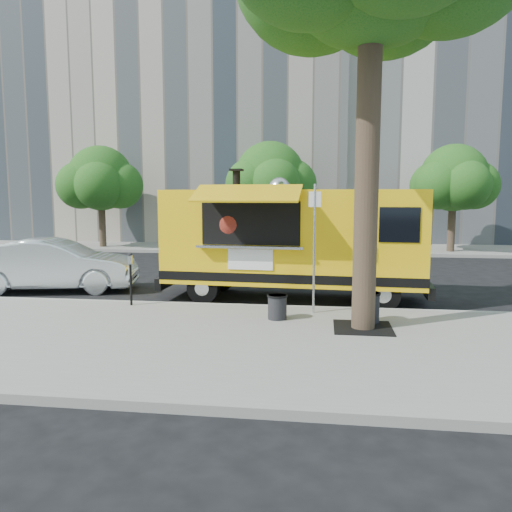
{
  "coord_description": "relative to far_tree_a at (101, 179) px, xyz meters",
  "views": [
    {
      "loc": [
        1.74,
        -13.11,
        2.89
      ],
      "look_at": [
        -0.02,
        0.0,
        1.28
      ],
      "focal_mm": 35.0,
      "sensor_mm": 36.0,
      "label": 1
    }
  ],
  "objects": [
    {
      "name": "trash_bin_left",
      "position": [
        12.73,
        -14.61,
        -3.27
      ],
      "size": [
        0.55,
        0.55,
        0.66
      ],
      "color": "black",
      "rests_on": "sidewalk"
    },
    {
      "name": "trash_bin_right",
      "position": [
        10.76,
        -14.57,
        -3.33
      ],
      "size": [
        0.45,
        0.45,
        0.55
      ],
      "color": "black",
      "rests_on": "sidewalk"
    },
    {
      "name": "parking_meter",
      "position": [
        7.0,
        -13.65,
        -2.79
      ],
      "size": [
        0.11,
        0.11,
        1.33
      ],
      "color": "black",
      "rests_on": "sidewalk"
    },
    {
      "name": "tree_well",
      "position": [
        12.6,
        -15.1,
        -3.62
      ],
      "size": [
        1.2,
        1.2,
        0.02
      ],
      "primitive_type": "cube",
      "color": "black",
      "rests_on": "sidewalk"
    },
    {
      "name": "food_truck",
      "position": [
        10.9,
        -11.73,
        -2.09
      ],
      "size": [
        7.38,
        3.57,
        3.6
      ],
      "rotation": [
        0.0,
        0.0,
        -0.06
      ],
      "color": "yellow",
      "rests_on": "ground"
    },
    {
      "name": "sidewalk",
      "position": [
        10.0,
        -16.3,
        -3.7
      ],
      "size": [
        60.0,
        6.0,
        0.15
      ],
      "primitive_type": "cube",
      "color": "gray",
      "rests_on": "ground"
    },
    {
      "name": "curb",
      "position": [
        10.0,
        -13.23,
        -3.7
      ],
      "size": [
        60.0,
        0.14,
        0.16
      ],
      "primitive_type": "cube",
      "color": "#999993",
      "rests_on": "ground"
    },
    {
      "name": "building_left",
      "position": [
        2.0,
        9.7,
        8.22
      ],
      "size": [
        22.0,
        14.0,
        24.0
      ],
      "primitive_type": "cube",
      "color": "#A39587",
      "rests_on": "ground"
    },
    {
      "name": "far_sidewalk",
      "position": [
        10.0,
        1.2,
        -3.7
      ],
      "size": [
        60.0,
        5.0,
        0.15
      ],
      "primitive_type": "cube",
      "color": "gray",
      "rests_on": "ground"
    },
    {
      "name": "far_tree_b",
      "position": [
        9.0,
        0.4,
        0.06
      ],
      "size": [
        3.6,
        3.6,
        5.5
      ],
      "color": "#33261C",
      "rests_on": "far_sidewalk"
    },
    {
      "name": "far_tree_a",
      "position": [
        0.0,
        0.0,
        0.0
      ],
      "size": [
        3.42,
        3.42,
        5.36
      ],
      "color": "#33261C",
      "rests_on": "far_sidewalk"
    },
    {
      "name": "ground",
      "position": [
        10.0,
        -12.3,
        -3.78
      ],
      "size": [
        120.0,
        120.0,
        0.0
      ],
      "primitive_type": "plane",
      "color": "black",
      "rests_on": "ground"
    },
    {
      "name": "building_mid",
      "position": [
        22.0,
        10.7,
        6.22
      ],
      "size": [
        20.0,
        14.0,
        20.0
      ],
      "primitive_type": "cube",
      "color": "#A19B96",
      "rests_on": "ground"
    },
    {
      "name": "far_tree_c",
      "position": [
        18.0,
        0.1,
        -0.06
      ],
      "size": [
        3.24,
        3.24,
        5.21
      ],
      "color": "#33261C",
      "rests_on": "far_sidewalk"
    },
    {
      "name": "sign_post",
      "position": [
        11.55,
        -13.85,
        -1.93
      ],
      "size": [
        0.28,
        0.06,
        3.0
      ],
      "color": "silver",
      "rests_on": "sidewalk"
    },
    {
      "name": "sedan",
      "position": [
        3.72,
        -11.44,
        -2.98
      ],
      "size": [
        5.06,
        2.65,
        1.59
      ],
      "primitive_type": "imported",
      "rotation": [
        0.0,
        0.0,
        1.78
      ],
      "color": "silver",
      "rests_on": "ground"
    }
  ]
}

